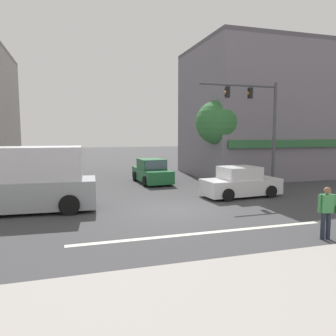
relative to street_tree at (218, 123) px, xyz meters
The scene contains 11 objects.
ground_plane 9.06m from the street_tree, 128.59° to the right, with size 120.00×120.00×0.00m, color #3D3D3F.
lane_marking_stripe 11.79m from the street_tree, 117.26° to the right, with size 9.00×0.24×0.01m, color silver.
sidewalk_curb 16.19m from the street_tree, 108.88° to the right, with size 40.00×5.00×0.16m, color #9E9993.
building_right_corner 7.43m from the street_tree, 25.34° to the left, with size 13.73×8.92×9.78m.
street_tree is the anchor object (origin of this frame).
utility_pole_far_right 4.03m from the street_tree, 47.88° to the left, with size 1.40×0.22×8.56m.
traffic_light_mast 3.30m from the street_tree, 67.95° to the right, with size 4.89×0.27×6.20m.
box_truck_waiting_far 12.28m from the street_tree, 155.38° to the right, with size 5.71×2.50×2.75m.
sedan_crossing_leftbound 5.40m from the street_tree, 162.55° to the left, with size 2.05×4.19×1.58m.
sedan_crossing_center 5.73m from the street_tree, 100.29° to the right, with size 4.22×2.11×1.58m.
pedestrian_foreground_with_bag 12.07m from the street_tree, 98.31° to the right, with size 0.67×0.40×1.67m.
Camera 1 is at (-4.28, -13.34, 3.37)m, focal length 35.00 mm.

